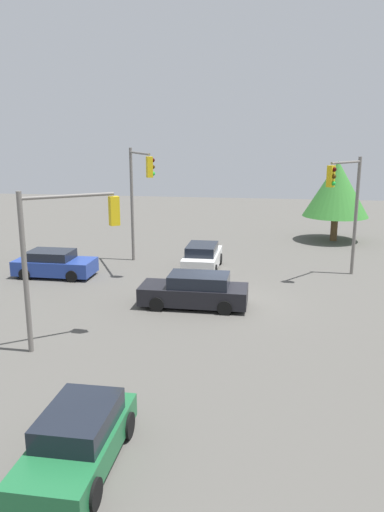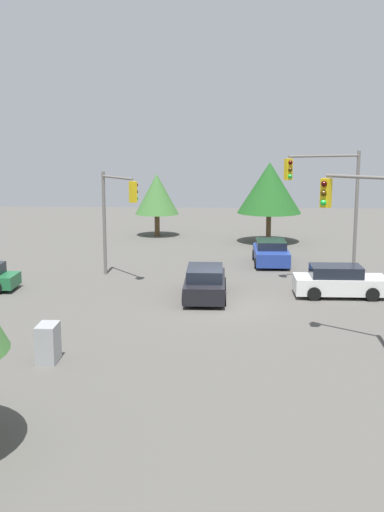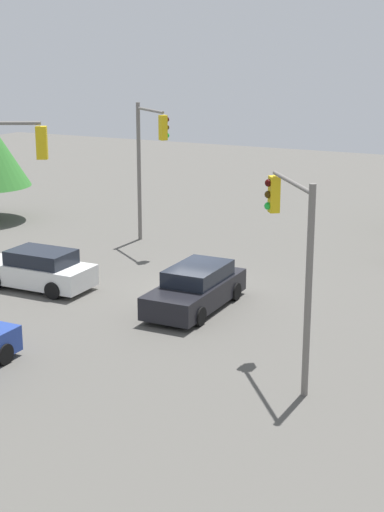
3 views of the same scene
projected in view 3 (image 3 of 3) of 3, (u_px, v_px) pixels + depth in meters
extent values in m
plane|color=#54514C|center=(194.00, 294.00, 28.89)|extent=(80.00, 80.00, 0.00)
cube|color=silver|center=(37.00, 273.00, 29.50)|extent=(1.81, 4.30, 0.78)
cube|color=black|center=(41.00, 257.00, 29.24)|extent=(1.59, 2.37, 0.53)
cylinder|color=black|center=(24.00, 269.00, 30.88)|extent=(0.22, 0.64, 0.64)
cylinder|color=black|center=(53.00, 290.00, 28.25)|extent=(0.22, 0.64, 0.64)
cylinder|color=black|center=(80.00, 278.00, 29.73)|extent=(0.22, 0.64, 0.64)
cylinder|color=black|center=(4.00, 354.00, 22.53)|extent=(0.62, 0.22, 0.62)
cube|color=black|center=(195.00, 293.00, 27.18)|extent=(4.74, 1.86, 0.77)
cube|color=black|center=(198.00, 273.00, 27.21)|extent=(2.61, 1.63, 0.55)
cylinder|color=black|center=(200.00, 316.00, 25.60)|extent=(0.64, 0.22, 0.64)
cylinder|color=black|center=(152.00, 308.00, 26.35)|extent=(0.64, 0.22, 0.64)
cylinder|color=black|center=(235.00, 292.00, 28.13)|extent=(0.64, 0.22, 0.64)
cylinder|color=black|center=(191.00, 285.00, 28.89)|extent=(0.64, 0.22, 0.64)
cylinder|color=slate|center=(308.00, 293.00, 19.92)|extent=(0.18, 0.18, 5.63)
cylinder|color=slate|center=(292.00, 182.00, 20.78)|extent=(2.66, 2.06, 0.12)
cube|color=gold|center=(274.00, 194.00, 22.48)|extent=(0.44, 0.43, 1.05)
sphere|color=#360503|center=(269.00, 183.00, 22.36)|extent=(0.22, 0.22, 0.22)
sphere|color=#392605|center=(268.00, 195.00, 22.45)|extent=(0.22, 0.22, 0.22)
sphere|color=green|center=(268.00, 206.00, 22.54)|extent=(0.22, 0.22, 0.22)
cylinder|color=slate|center=(139.00, 172.00, 36.07)|extent=(0.18, 0.18, 6.35)
cylinder|color=slate|center=(150.00, 110.00, 34.10)|extent=(1.78, 2.27, 0.12)
cube|color=gold|center=(163.00, 128.00, 33.07)|extent=(0.43, 0.44, 1.05)
sphere|color=#360503|center=(167.00, 119.00, 33.06)|extent=(0.22, 0.22, 0.22)
sphere|color=#392605|center=(167.00, 127.00, 33.15)|extent=(0.22, 0.22, 0.22)
sphere|color=green|center=(167.00, 135.00, 33.23)|extent=(0.22, 0.22, 0.22)
cube|color=gold|center=(42.00, 143.00, 25.01)|extent=(0.41, 0.43, 1.05)
sphere|color=#360503|center=(42.00, 132.00, 25.09)|extent=(0.22, 0.22, 0.22)
sphere|color=#392605|center=(43.00, 142.00, 25.18)|extent=(0.22, 0.22, 0.22)
sphere|color=green|center=(43.00, 153.00, 25.27)|extent=(0.22, 0.22, 0.22)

